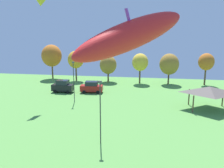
{
  "coord_description": "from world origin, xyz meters",
  "views": [
    {
      "loc": [
        3.87,
        -0.1,
        11.99
      ],
      "look_at": [
        1.47,
        15.15,
        8.45
      ],
      "focal_mm": 38.0,
      "sensor_mm": 36.0,
      "label": 1
    }
  ],
  "objects_px": {
    "light_post_0": "(74,80)",
    "treeline_tree_5": "(206,62)",
    "treeline_tree_1": "(76,60)",
    "treeline_tree_2": "(108,65)",
    "park_pavilion": "(210,90)",
    "treeline_tree_0": "(52,56)",
    "treeline_tree_4": "(169,64)",
    "light_post_1": "(100,109)",
    "parked_car_second_from_left": "(92,87)",
    "kite_flying_2": "(130,35)",
    "parked_car_leftmost": "(63,86)",
    "treeline_tree_3": "(140,62)"
  },
  "relations": [
    {
      "from": "treeline_tree_3",
      "to": "treeline_tree_2",
      "type": "bearing_deg",
      "value": 175.25
    },
    {
      "from": "light_post_1",
      "to": "treeline_tree_5",
      "type": "distance_m",
      "value": 35.5
    },
    {
      "from": "parked_car_second_from_left",
      "to": "treeline_tree_1",
      "type": "xyz_separation_m",
      "value": [
        -6.3,
        10.33,
        3.96
      ]
    },
    {
      "from": "kite_flying_2",
      "to": "park_pavilion",
      "type": "distance_m",
      "value": 31.55
    },
    {
      "from": "treeline_tree_5",
      "to": "treeline_tree_0",
      "type": "bearing_deg",
      "value": 177.63
    },
    {
      "from": "treeline_tree_1",
      "to": "treeline_tree_2",
      "type": "xyz_separation_m",
      "value": [
        7.8,
        0.04,
        -1.06
      ]
    },
    {
      "from": "park_pavilion",
      "to": "treeline_tree_5",
      "type": "xyz_separation_m",
      "value": [
        3.12,
        17.29,
        2.06
      ]
    },
    {
      "from": "treeline_tree_2",
      "to": "treeline_tree_4",
      "type": "xyz_separation_m",
      "value": [
        13.87,
        -0.32,
        0.5
      ]
    },
    {
      "from": "parked_car_leftmost",
      "to": "park_pavilion",
      "type": "height_order",
      "value": "park_pavilion"
    },
    {
      "from": "light_post_1",
      "to": "treeline_tree_4",
      "type": "xyz_separation_m",
      "value": [
        9.34,
        30.63,
        0.64
      ]
    },
    {
      "from": "parked_car_leftmost",
      "to": "park_pavilion",
      "type": "relative_size",
      "value": 0.62
    },
    {
      "from": "light_post_0",
      "to": "treeline_tree_1",
      "type": "xyz_separation_m",
      "value": [
        -4.92,
        16.89,
        1.21
      ]
    },
    {
      "from": "treeline_tree_1",
      "to": "kite_flying_2",
      "type": "bearing_deg",
      "value": -70.14
    },
    {
      "from": "park_pavilion",
      "to": "treeline_tree_1",
      "type": "height_order",
      "value": "treeline_tree_1"
    },
    {
      "from": "kite_flying_2",
      "to": "treeline_tree_0",
      "type": "height_order",
      "value": "kite_flying_2"
    },
    {
      "from": "light_post_0",
      "to": "treeline_tree_5",
      "type": "height_order",
      "value": "treeline_tree_5"
    },
    {
      "from": "treeline_tree_1",
      "to": "treeline_tree_5",
      "type": "xyz_separation_m",
      "value": [
        29.6,
        0.08,
        0.07
      ]
    },
    {
      "from": "treeline_tree_2",
      "to": "treeline_tree_4",
      "type": "bearing_deg",
      "value": -1.34
    },
    {
      "from": "light_post_1",
      "to": "park_pavilion",
      "type": "bearing_deg",
      "value": 44.09
    },
    {
      "from": "park_pavilion",
      "to": "treeline_tree_2",
      "type": "height_order",
      "value": "treeline_tree_2"
    },
    {
      "from": "light_post_1",
      "to": "treeline_tree_2",
      "type": "height_order",
      "value": "light_post_1"
    },
    {
      "from": "kite_flying_2",
      "to": "treeline_tree_0",
      "type": "bearing_deg",
      "value": 116.09
    },
    {
      "from": "parked_car_second_from_left",
      "to": "treeline_tree_1",
      "type": "relative_size",
      "value": 0.62
    },
    {
      "from": "kite_flying_2",
      "to": "treeline_tree_1",
      "type": "distance_m",
      "value": 49.23
    },
    {
      "from": "treeline_tree_4",
      "to": "treeline_tree_5",
      "type": "xyz_separation_m",
      "value": [
        7.92,
        0.36,
        0.63
      ]
    },
    {
      "from": "park_pavilion",
      "to": "light_post_0",
      "type": "distance_m",
      "value": 21.58
    },
    {
      "from": "treeline_tree_0",
      "to": "treeline_tree_4",
      "type": "height_order",
      "value": "treeline_tree_0"
    },
    {
      "from": "parked_car_leftmost",
      "to": "treeline_tree_3",
      "type": "relative_size",
      "value": 0.61
    },
    {
      "from": "treeline_tree_5",
      "to": "parked_car_leftmost",
      "type": "bearing_deg",
      "value": -159.14
    },
    {
      "from": "light_post_0",
      "to": "treeline_tree_3",
      "type": "distance_m",
      "value": 19.33
    },
    {
      "from": "parked_car_second_from_left",
      "to": "treeline_tree_0",
      "type": "xyz_separation_m",
      "value": [
        -12.97,
        11.91,
        4.63
      ]
    },
    {
      "from": "treeline_tree_1",
      "to": "light_post_0",
      "type": "bearing_deg",
      "value": -73.78
    },
    {
      "from": "light_post_0",
      "to": "treeline_tree_5",
      "type": "relative_size",
      "value": 0.98
    },
    {
      "from": "treeline_tree_4",
      "to": "treeline_tree_2",
      "type": "bearing_deg",
      "value": 178.66
    },
    {
      "from": "treeline_tree_0",
      "to": "treeline_tree_3",
      "type": "distance_m",
      "value": 22.03
    },
    {
      "from": "park_pavilion",
      "to": "light_post_1",
      "type": "relative_size",
      "value": 0.97
    },
    {
      "from": "parked_car_leftmost",
      "to": "parked_car_second_from_left",
      "type": "xyz_separation_m",
      "value": [
        5.65,
        0.62,
        -0.08
      ]
    },
    {
      "from": "light_post_0",
      "to": "treeline_tree_5",
      "type": "bearing_deg",
      "value": 34.52
    },
    {
      "from": "park_pavilion",
      "to": "treeline_tree_0",
      "type": "bearing_deg",
      "value": 150.45
    },
    {
      "from": "light_post_1",
      "to": "treeline_tree_2",
      "type": "xyz_separation_m",
      "value": [
        -4.54,
        30.96,
        0.14
      ]
    },
    {
      "from": "park_pavilion",
      "to": "parked_car_leftmost",
      "type": "bearing_deg",
      "value": 166.37
    },
    {
      "from": "kite_flying_2",
      "to": "treeline_tree_4",
      "type": "xyz_separation_m",
      "value": [
        5.11,
        45.58,
        -7.3
      ]
    },
    {
      "from": "treeline_tree_2",
      "to": "light_post_0",
      "type": "bearing_deg",
      "value": -99.67
    },
    {
      "from": "kite_flying_2",
      "to": "treeline_tree_5",
      "type": "relative_size",
      "value": 0.59
    },
    {
      "from": "light_post_1",
      "to": "treeline_tree_4",
      "type": "bearing_deg",
      "value": 73.05
    },
    {
      "from": "light_post_0",
      "to": "treeline_tree_0",
      "type": "xyz_separation_m",
      "value": [
        -11.58,
        18.48,
        1.88
      ]
    },
    {
      "from": "park_pavilion",
      "to": "light_post_0",
      "type": "relative_size",
      "value": 0.98
    },
    {
      "from": "kite_flying_2",
      "to": "light_post_0",
      "type": "distance_m",
      "value": 32.22
    },
    {
      "from": "kite_flying_2",
      "to": "light_post_0",
      "type": "height_order",
      "value": "kite_flying_2"
    },
    {
      "from": "treeline_tree_1",
      "to": "light_post_1",
      "type": "bearing_deg",
      "value": -68.24
    }
  ]
}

